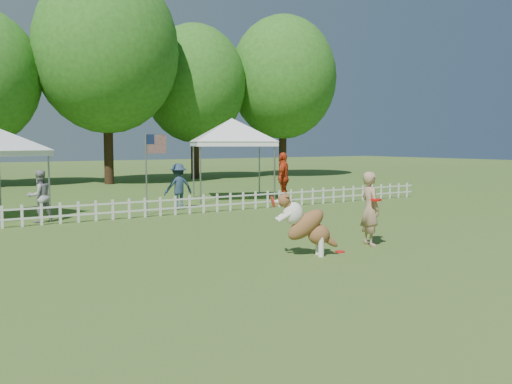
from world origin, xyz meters
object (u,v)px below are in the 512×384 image
at_px(flag_pole, 146,174).
at_px(spectator_b, 178,186).
at_px(handler, 370,209).
at_px(frisbee_on_turf, 340,252).
at_px(spectator_a, 40,196).
at_px(spectator_c, 283,178).
at_px(canopy_tent_right, 232,160).
at_px(dog, 307,225).

xyz_separation_m(flag_pole, spectator_b, (1.48, 0.81, -0.51)).
bearing_deg(handler, frisbee_on_turf, 117.74).
height_order(spectator_a, spectator_c, spectator_c).
xyz_separation_m(spectator_b, spectator_c, (4.13, -0.36, 0.17)).
relative_size(canopy_tent_right, spectator_b, 2.02).
bearing_deg(spectator_a, handler, 107.36).
height_order(canopy_tent_right, spectator_b, canopy_tent_right).
height_order(flag_pole, spectator_a, flag_pole).
bearing_deg(frisbee_on_turf, canopy_tent_right, 70.36).
bearing_deg(canopy_tent_right, spectator_a, -140.33).
distance_m(handler, spectator_c, 8.89).
xyz_separation_m(dog, frisbee_on_turf, (0.83, -0.05, -0.62)).
bearing_deg(spectator_a, dog, 96.13).
distance_m(handler, spectator_a, 9.34).
bearing_deg(spectator_c, spectator_a, -37.64).
bearing_deg(dog, canopy_tent_right, 90.43).
relative_size(spectator_a, spectator_b, 0.96).
height_order(frisbee_on_turf, flag_pole, flag_pole).
bearing_deg(flag_pole, spectator_b, 5.60).
xyz_separation_m(dog, flag_pole, (-0.11, 7.84, 0.65)).
bearing_deg(canopy_tent_right, handler, -82.53).
relative_size(frisbee_on_turf, canopy_tent_right, 0.07).
distance_m(handler, flag_pole, 7.94).
distance_m(frisbee_on_turf, spectator_a, 9.02).
bearing_deg(flag_pole, canopy_tent_right, 5.83).
relative_size(handler, spectator_b, 1.05).
relative_size(spectator_a, spectator_c, 0.79).
distance_m(frisbee_on_turf, flag_pole, 8.05).
xyz_separation_m(flag_pole, spectator_c, (5.61, 0.45, -0.34)).
relative_size(handler, dog, 1.28).
distance_m(spectator_a, spectator_c, 8.79).
xyz_separation_m(dog, spectator_c, (5.50, 8.29, 0.31)).
distance_m(dog, spectator_c, 9.96).
bearing_deg(frisbee_on_turf, dog, 176.34).
xyz_separation_m(spectator_a, spectator_c, (8.78, 0.35, 0.20)).
distance_m(dog, frisbee_on_turf, 1.04).
bearing_deg(spectator_b, dog, 82.82).
bearing_deg(spectator_b, canopy_tent_right, -149.02).
xyz_separation_m(dog, spectator_b, (1.37, 8.65, 0.14)).
height_order(dog, spectator_c, spectator_c).
bearing_deg(spectator_a, spectator_b, 172.32).
xyz_separation_m(canopy_tent_right, spectator_a, (-7.85, -2.49, -0.82)).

